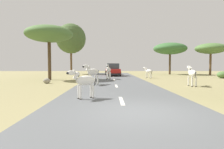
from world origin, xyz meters
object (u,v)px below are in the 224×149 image
tree_0 (71,39)px  tree_5 (49,34)px  zebra_1 (84,81)px  zebra_4 (192,73)px  tree_2 (170,49)px  zebra_0 (108,70)px  bush_1 (223,75)px  zebra_2 (92,72)px  zebra_3 (148,71)px  tree_1 (211,49)px  rock_0 (47,81)px  car_0 (113,70)px

tree_0 → tree_5: (0.31, -13.76, -1.32)m
zebra_1 → tree_5: size_ratio=0.24×
zebra_4 → tree_2: tree_2 is taller
zebra_0 → tree_5: tree_5 is taller
tree_2 → bush_1: bearing=-71.0°
zebra_2 → zebra_4: bearing=-143.5°
zebra_1 → tree_2: tree_2 is taller
bush_1 → tree_2: bearing=109.0°
zebra_0 → zebra_2: size_ratio=1.06×
zebra_1 → zebra_3: size_ratio=0.99×
tree_1 → tree_5: (-21.86, -9.28, 0.74)m
zebra_2 → tree_1: tree_1 is taller
zebra_2 → rock_0: size_ratio=2.60×
zebra_3 → tree_5: tree_5 is taller
zebra_3 → rock_0: zebra_3 is taller
bush_1 → rock_0: size_ratio=2.21×
tree_0 → zebra_0: bearing=-63.9°
zebra_0 → zebra_4: 9.34m
car_0 → rock_0: 12.61m
tree_5 → rock_0: size_ratio=9.20×
tree_0 → bush_1: tree_0 is taller
zebra_1 → zebra_2: (-0.17, 6.46, 0.15)m
zebra_0 → rock_0: (-5.23, -4.65, -0.79)m
tree_5 → tree_2: bearing=36.2°
zebra_1 → tree_1: size_ratio=0.28×
zebra_0 → zebra_3: size_ratio=1.25×
tree_1 → tree_2: size_ratio=0.89×
tree_5 → zebra_1: bearing=-67.1°
zebra_0 → zebra_1: (-1.06, -12.66, -0.16)m
zebra_2 → tree_5: 8.50m
zebra_3 → tree_2: tree_2 is taller
zebra_4 → tree_0: bearing=124.2°
tree_2 → bush_1: 11.04m
zebra_2 → bush_1: bearing=-109.1°
zebra_1 → bush_1: size_ratio=0.99×
tree_2 → rock_0: tree_2 is taller
zebra_2 → bush_1: (14.83, 8.01, -0.60)m
car_0 → tree_1: tree_1 is taller
zebra_0 → zebra_1: bearing=93.4°
bush_1 → rock_0: bearing=-161.0°
tree_5 → bush_1: size_ratio=4.16×
zebra_1 → tree_2: 26.97m
tree_0 → car_0: bearing=-43.7°
zebra_4 → rock_0: bearing=170.7°
zebra_0 → tree_0: tree_0 is taller
zebra_1 → car_0: size_ratio=0.31×
car_0 → tree_0: bearing=-46.6°
zebra_3 → zebra_4: 9.44m
zebra_0 → tree_5: bearing=12.2°
zebra_2 → zebra_4: zebra_2 is taller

